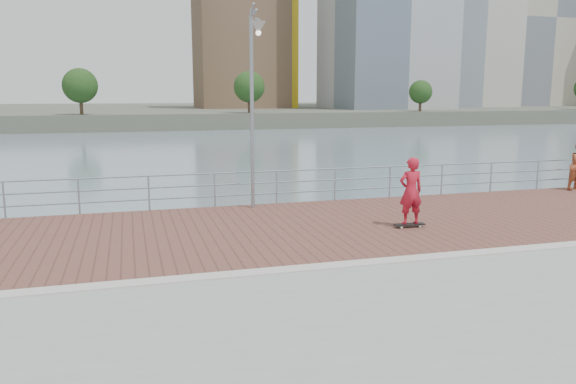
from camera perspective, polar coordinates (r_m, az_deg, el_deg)
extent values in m
plane|color=slate|center=(12.61, 2.59, -16.51)|extent=(400.00, 400.00, 0.00)
cube|color=brown|center=(15.18, -1.66, -3.79)|extent=(40.00, 6.80, 0.02)
cube|color=#B7B5AD|center=(11.85, 2.67, -7.69)|extent=(40.00, 0.40, 0.06)
cube|color=#4C5142|center=(133.31, -14.46, 7.84)|extent=(320.00, 95.00, 2.50)
cylinder|color=#8C9EA8|center=(18.31, -26.88, -0.76)|extent=(0.06, 0.06, 1.10)
cylinder|color=#8C9EA8|center=(18.02, -20.48, -0.46)|extent=(0.06, 0.06, 1.10)
cylinder|color=#8C9EA8|center=(17.96, -13.95, -0.15)|extent=(0.06, 0.06, 1.10)
cylinder|color=#8C9EA8|center=(18.14, -7.46, 0.16)|extent=(0.06, 0.06, 1.10)
cylinder|color=#8C9EA8|center=(18.55, -1.18, 0.46)|extent=(0.06, 0.06, 1.10)
cylinder|color=#8C9EA8|center=(19.16, 4.77, 0.74)|extent=(0.06, 0.06, 1.10)
cylinder|color=#8C9EA8|center=(19.97, 10.29, 0.99)|extent=(0.06, 0.06, 1.10)
cylinder|color=#8C9EA8|center=(20.95, 15.34, 1.21)|extent=(0.06, 0.06, 1.10)
cylinder|color=#8C9EA8|center=(22.08, 19.91, 1.40)|extent=(0.06, 0.06, 1.10)
cylinder|color=#8C9EA8|center=(23.33, 24.01, 1.57)|extent=(0.06, 0.06, 1.10)
cylinder|color=#8C9EA8|center=(18.23, -4.31, 2.02)|extent=(39.00, 0.05, 0.05)
cylinder|color=#8C9EA8|center=(18.29, -4.29, 0.85)|extent=(39.00, 0.05, 0.05)
cylinder|color=#8C9EA8|center=(18.35, -4.28, -0.26)|extent=(39.00, 0.05, 0.05)
cylinder|color=gray|center=(17.60, -3.68, 7.82)|extent=(0.12, 0.12, 5.92)
cylinder|color=gray|center=(17.26, -3.43, 17.63)|extent=(0.07, 0.99, 0.07)
cone|color=#B2B2AD|center=(16.76, -3.04, 17.18)|extent=(0.43, 0.43, 0.35)
cube|color=black|center=(15.67, 12.24, -3.23)|extent=(0.86, 0.24, 0.03)
cylinder|color=beige|center=(15.49, 11.45, -3.54)|extent=(0.07, 0.05, 0.07)
cylinder|color=beige|center=(15.73, 13.26, -3.40)|extent=(0.07, 0.05, 0.07)
cylinder|color=beige|center=(15.63, 11.21, -3.41)|extent=(0.07, 0.05, 0.07)
cylinder|color=beige|center=(15.87, 13.00, -3.27)|extent=(0.07, 0.05, 0.07)
imported|color=#B7182B|center=(15.49, 12.37, 0.09)|extent=(0.68, 0.46, 1.83)
cube|color=brown|center=(123.50, -4.97, 15.25)|extent=(18.00, 18.00, 28.85)
cube|color=#ADA38E|center=(160.73, 22.98, 15.57)|extent=(24.00, 22.00, 41.53)
cylinder|color=#473323|center=(87.93, -20.29, 8.65)|extent=(0.50, 0.50, 3.90)
sphere|color=#193814|center=(87.93, -20.38, 10.10)|extent=(5.01, 5.01, 5.01)
cylinder|color=#473323|center=(89.65, -3.95, 9.22)|extent=(0.50, 0.50, 3.80)
sphere|color=#193814|center=(89.65, -3.97, 10.61)|extent=(4.89, 4.89, 4.89)
cylinder|color=#473323|center=(100.27, 13.28, 8.86)|extent=(0.50, 0.50, 3.10)
sphere|color=#193814|center=(100.26, 13.32, 9.88)|extent=(3.98, 3.98, 3.98)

